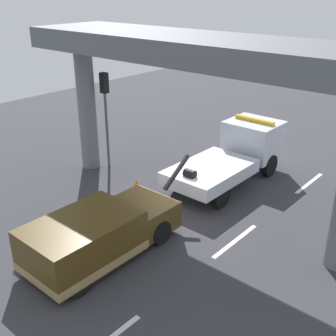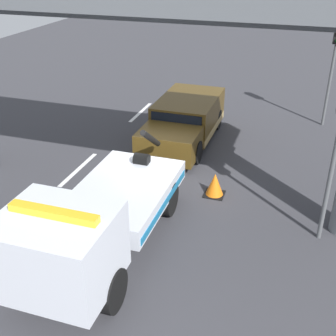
# 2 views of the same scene
# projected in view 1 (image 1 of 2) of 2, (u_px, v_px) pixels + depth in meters

# --- Properties ---
(ground_plane) EXTENTS (60.00, 40.00, 0.10)m
(ground_plane) POSITION_uv_depth(u_px,v_px,m) (172.00, 215.00, 16.04)
(ground_plane) COLOR #38383D
(lane_stripe_mid) EXTENTS (2.60, 0.16, 0.01)m
(lane_stripe_mid) POSITION_uv_depth(u_px,v_px,m) (235.00, 241.00, 14.33)
(lane_stripe_mid) COLOR silver
(lane_stripe_mid) RESTS_ON ground
(lane_stripe_east) EXTENTS (2.60, 0.16, 0.01)m
(lane_stripe_east) POSITION_uv_depth(u_px,v_px,m) (309.00, 183.00, 18.48)
(lane_stripe_east) COLOR silver
(lane_stripe_east) RESTS_ON ground
(tow_truck_white) EXTENTS (7.25, 2.42, 2.46)m
(tow_truck_white) POSITION_uv_depth(u_px,v_px,m) (236.00, 153.00, 18.55)
(tow_truck_white) COLOR silver
(tow_truck_white) RESTS_ON ground
(towed_van_green) EXTENTS (5.19, 2.22, 1.58)m
(towed_van_green) POSITION_uv_depth(u_px,v_px,m) (98.00, 236.00, 13.19)
(towed_van_green) COLOR #4C3814
(towed_van_green) RESTS_ON ground
(overpass_structure) EXTENTS (3.60, 13.83, 6.45)m
(overpass_structure) POSITION_uv_depth(u_px,v_px,m) (191.00, 63.00, 14.45)
(overpass_structure) COLOR slate
(overpass_structure) RESTS_ON ground
(traffic_light_far) EXTENTS (0.39, 0.32, 4.47)m
(traffic_light_far) POSITION_uv_depth(u_px,v_px,m) (105.00, 100.00, 18.91)
(traffic_light_far) COLOR #515456
(traffic_light_far) RESTS_ON ground
(traffic_cone_orange) EXTENTS (0.63, 0.63, 0.74)m
(traffic_cone_orange) POSITION_uv_depth(u_px,v_px,m) (137.00, 188.00, 17.26)
(traffic_cone_orange) COLOR orange
(traffic_cone_orange) RESTS_ON ground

